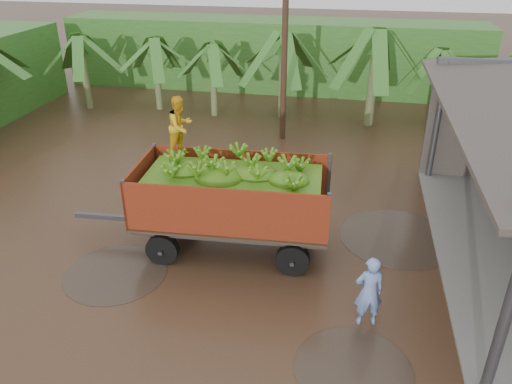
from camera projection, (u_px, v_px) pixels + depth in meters
The scene contains 6 objects.
ground at pixel (244, 251), 13.28m from camera, with size 100.00×100.00×0.00m, color black.
hedge_north at pixel (271, 54), 26.76m from camera, with size 22.00×3.00×3.60m, color #2D661E.
banana_trailer at pixel (232, 196), 12.83m from camera, with size 6.98×2.67×3.91m.
man_blue at pixel (369, 291), 10.44m from camera, with size 0.61×0.40×1.68m, color #6D88C8.
utility_pole at pixel (285, 36), 18.84m from camera, with size 1.20×0.24×8.08m.
banana_plants at pixel (144, 101), 18.99m from camera, with size 24.15×20.13×4.34m.
Camera 1 is at (2.44, -10.82, 7.47)m, focal length 35.00 mm.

